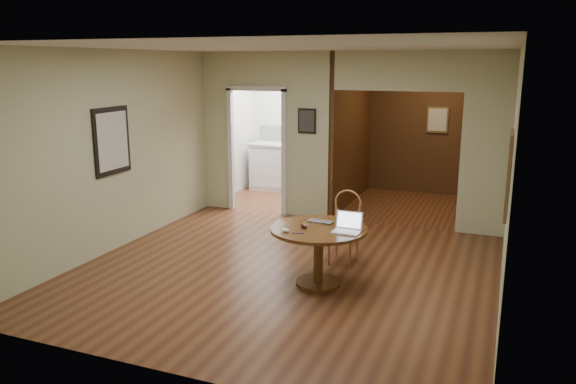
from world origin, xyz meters
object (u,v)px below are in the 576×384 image
at_px(dining_table, 319,243).
at_px(open_laptop, 348,226).
at_px(closed_laptop, 319,223).
at_px(chair, 345,223).

bearing_deg(dining_table, open_laptop, -1.49).
relative_size(open_laptop, closed_laptop, 1.00).
bearing_deg(open_laptop, chair, 107.50).
bearing_deg(dining_table, chair, 85.27).
height_order(chair, open_laptop, chair).
distance_m(dining_table, chair, 0.86).
relative_size(dining_table, closed_laptop, 3.65).
distance_m(chair, open_laptop, 0.94).
relative_size(dining_table, open_laptop, 3.66).
bearing_deg(open_laptop, closed_laptop, 157.10).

